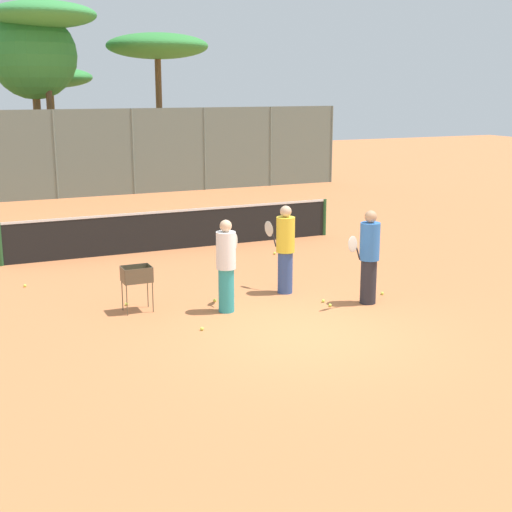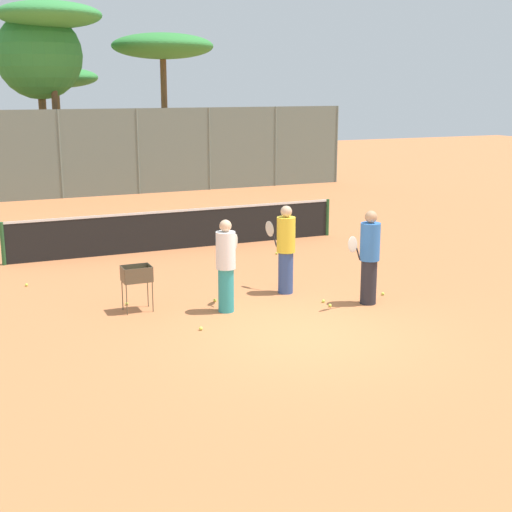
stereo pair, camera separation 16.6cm
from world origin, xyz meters
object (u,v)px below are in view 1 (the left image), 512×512
at_px(player_red_cap, 285,248).
at_px(player_yellow_shirt, 369,256).
at_px(tennis_net, 177,229).
at_px(player_white_outfit, 226,265).
at_px(ball_cart, 137,278).

bearing_deg(player_red_cap, player_yellow_shirt, -152.13).
xyz_separation_m(tennis_net, player_white_outfit, (-0.83, -5.61, 0.38)).
distance_m(tennis_net, ball_cart, 5.46).
relative_size(player_yellow_shirt, ball_cart, 2.11).
bearing_deg(player_red_cap, tennis_net, -4.20).
bearing_deg(player_white_outfit, player_yellow_shirt, -62.37).
height_order(player_yellow_shirt, ball_cart, player_yellow_shirt).
bearing_deg(player_white_outfit, player_red_cap, -25.54).
bearing_deg(player_yellow_shirt, ball_cart, -39.02).
bearing_deg(ball_cart, player_yellow_shirt, -17.56).
height_order(tennis_net, player_red_cap, player_red_cap).
distance_m(player_white_outfit, player_red_cap, 1.76).
bearing_deg(ball_cart, player_white_outfit, -24.50).
bearing_deg(tennis_net, player_white_outfit, -98.46).
height_order(tennis_net, player_white_outfit, player_white_outfit).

